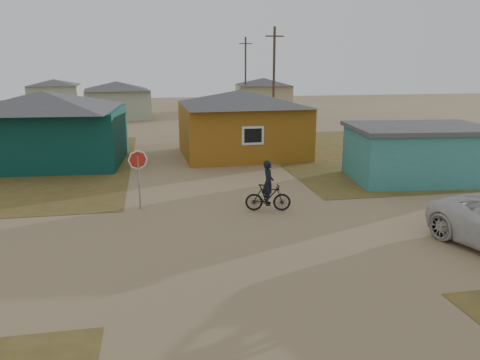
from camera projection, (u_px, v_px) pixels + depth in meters
ground at (248, 244)px, 14.55m from camera, size 120.00×120.00×0.00m
grass_ne at (424, 151)px, 29.43m from camera, size 20.00×18.00×0.00m
house_teal at (45, 127)px, 25.36m from camera, size 8.93×7.08×4.00m
house_yellow at (242, 122)px, 27.82m from camera, size 7.72×6.76×3.90m
shed_turquoise at (417, 153)px, 22.11m from camera, size 6.71×4.93×2.60m
house_pale_west at (117, 100)px, 45.37m from camera, size 7.04×6.15×3.60m
house_beige_east at (263, 93)px, 53.95m from camera, size 6.95×6.05×3.60m
house_pale_north at (55, 93)px, 55.39m from camera, size 6.28×5.81×3.40m
utility_pole_near at (274, 79)px, 35.62m from camera, size 1.40×0.20×8.00m
utility_pole_far at (246, 74)px, 51.03m from camera, size 1.40×0.20×8.00m
stop_sign at (138, 166)px, 17.61m from camera, size 0.75×0.13×2.31m
cyclist at (268, 193)px, 17.64m from camera, size 1.79×0.81×1.96m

